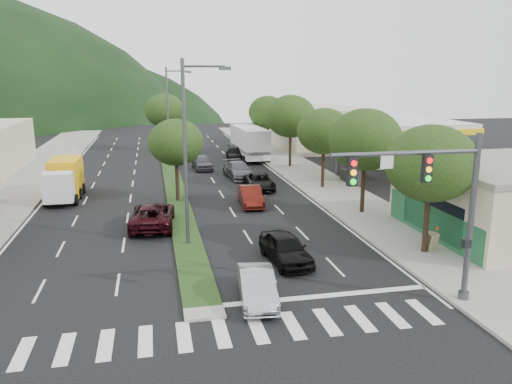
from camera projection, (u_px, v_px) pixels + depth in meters
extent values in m
plane|color=black|center=(203.00, 309.00, 19.95)|extent=(160.00, 160.00, 0.00)
cube|color=gray|center=(310.00, 176.00, 46.26)|extent=(5.00, 90.00, 0.15)
cube|color=gray|center=(14.00, 188.00, 41.16)|extent=(6.00, 90.00, 0.15)
cube|color=#1E3513|center=(172.00, 175.00, 46.62)|extent=(1.60, 56.00, 0.12)
cube|color=silver|center=(209.00, 334.00, 18.04)|extent=(19.00, 2.20, 0.01)
cylinder|color=#47494C|center=(471.00, 220.00, 19.85)|extent=(0.24, 0.24, 7.00)
cylinder|color=#47494C|center=(407.00, 153.00, 18.61)|extent=(6.00, 0.18, 0.18)
cube|color=black|center=(427.00, 169.00, 18.76)|extent=(0.35, 0.25, 1.05)
cube|color=black|center=(352.00, 172.00, 18.16)|extent=(0.35, 0.25, 1.05)
cube|color=black|center=(467.00, 243.00, 19.87)|extent=(0.30, 0.25, 0.35)
cube|color=beige|center=(502.00, 202.00, 28.82)|extent=(9.00, 10.00, 4.00)
cube|color=silver|center=(393.00, 124.00, 43.59)|extent=(12.00, 8.00, 0.50)
cube|color=yellow|center=(392.00, 128.00, 43.67)|extent=(12.20, 8.20, 0.50)
cylinder|color=#47494C|center=(360.00, 161.00, 41.02)|extent=(0.36, 0.36, 4.60)
cylinder|color=#47494C|center=(447.00, 158.00, 42.62)|extent=(0.36, 0.36, 4.60)
cylinder|color=#47494C|center=(338.00, 152.00, 45.78)|extent=(0.36, 0.36, 4.60)
cylinder|color=#47494C|center=(417.00, 150.00, 47.38)|extent=(0.36, 0.36, 4.60)
cube|color=black|center=(347.00, 176.00, 43.79)|extent=(0.80, 1.60, 1.10)
cube|color=black|center=(430.00, 172.00, 45.40)|extent=(0.80, 1.60, 1.10)
cube|color=beige|center=(317.00, 127.00, 65.20)|extent=(10.00, 16.00, 5.20)
cylinder|color=black|center=(426.00, 218.00, 25.72)|extent=(0.28, 0.28, 3.64)
ellipsoid|color=black|center=(431.00, 163.00, 25.07)|extent=(4.60, 4.60, 3.91)
cylinder|color=black|center=(363.00, 184.00, 33.32)|extent=(0.28, 0.28, 3.81)
ellipsoid|color=black|center=(365.00, 140.00, 32.64)|extent=(4.80, 4.80, 4.08)
cylinder|color=black|center=(323.00, 165.00, 40.97)|extent=(0.28, 0.28, 3.58)
ellipsoid|color=black|center=(324.00, 131.00, 40.33)|extent=(4.40, 4.40, 3.74)
cylinder|color=black|center=(290.00, 147.00, 50.47)|extent=(0.28, 0.28, 3.92)
ellipsoid|color=black|center=(291.00, 116.00, 49.77)|extent=(5.00, 5.00, 4.25)
cylinder|color=black|center=(268.00, 137.00, 60.02)|extent=(0.28, 0.28, 3.70)
ellipsoid|color=black|center=(268.00, 112.00, 59.37)|extent=(4.60, 4.60, 3.91)
cylinder|color=black|center=(177.00, 178.00, 36.70)|extent=(0.28, 0.28, 3.36)
ellipsoid|color=black|center=(176.00, 142.00, 36.10)|extent=(4.00, 4.00, 3.40)
cylinder|color=black|center=(166.00, 135.00, 61.43)|extent=(0.28, 0.28, 3.81)
ellipsoid|color=black|center=(165.00, 111.00, 60.75)|extent=(4.80, 4.80, 4.08)
cylinder|color=#47494C|center=(185.00, 155.00, 26.44)|extent=(0.20, 0.20, 10.00)
cylinder|color=#47494C|center=(204.00, 66.00, 25.62)|extent=(2.20, 0.12, 0.12)
cube|color=#47494C|center=(225.00, 68.00, 25.86)|extent=(0.60, 0.25, 0.18)
cylinder|color=#47494C|center=(168.00, 118.00, 50.27)|extent=(0.20, 0.20, 10.00)
cylinder|color=#47494C|center=(177.00, 71.00, 49.45)|extent=(2.20, 0.12, 0.12)
cube|color=#47494C|center=(188.00, 72.00, 49.69)|extent=(0.60, 0.25, 0.18)
imported|color=#97999E|center=(257.00, 286.00, 20.56)|extent=(1.80, 4.13, 1.32)
imported|color=black|center=(153.00, 215.00, 30.68)|extent=(2.96, 5.66, 1.52)
imported|color=black|center=(286.00, 248.00, 24.85)|extent=(2.17, 4.48, 1.47)
imported|color=#525258|center=(239.00, 170.00, 45.51)|extent=(2.58, 5.25, 1.47)
imported|color=#53140D|center=(251.00, 196.00, 35.81)|extent=(1.74, 4.32, 1.39)
imported|color=black|center=(260.00, 182.00, 40.94)|extent=(2.39, 4.75, 1.29)
imported|color=#47474B|center=(202.00, 162.00, 49.71)|extent=(1.98, 4.34, 1.44)
imported|color=black|center=(235.00, 154.00, 55.33)|extent=(2.35, 4.93, 1.39)
cube|color=white|center=(58.00, 187.00, 35.12)|extent=(2.01, 1.48, 2.10)
cube|color=#F0AF0C|center=(66.00, 177.00, 38.33)|extent=(2.13, 3.85, 2.83)
cube|color=black|center=(66.00, 193.00, 37.89)|extent=(1.87, 5.30, 0.27)
cylinder|color=black|center=(76.00, 200.00, 35.93)|extent=(0.28, 0.82, 0.82)
cylinder|color=black|center=(45.00, 201.00, 35.53)|extent=(0.28, 0.82, 0.82)
cylinder|color=black|center=(80.00, 194.00, 37.83)|extent=(0.28, 0.82, 0.82)
cylinder|color=black|center=(51.00, 195.00, 37.43)|extent=(0.28, 0.82, 0.82)
cylinder|color=black|center=(83.00, 188.00, 39.55)|extent=(0.28, 0.82, 0.82)
cylinder|color=black|center=(55.00, 190.00, 39.15)|extent=(0.28, 0.82, 0.82)
cube|color=silver|center=(249.00, 141.00, 55.87)|extent=(2.86, 9.35, 3.09)
cube|color=slate|center=(249.00, 148.00, 56.05)|extent=(2.92, 9.35, 0.36)
cylinder|color=black|center=(232.00, 150.00, 59.44)|extent=(0.39, 0.94, 0.93)
cylinder|color=black|center=(253.00, 150.00, 60.03)|extent=(0.39, 0.94, 0.93)
cylinder|color=black|center=(234.00, 152.00, 58.38)|extent=(0.39, 0.94, 0.93)
cylinder|color=black|center=(255.00, 151.00, 58.98)|extent=(0.39, 0.94, 0.93)
cylinder|color=black|center=(244.00, 160.00, 52.77)|extent=(0.39, 0.94, 0.93)
cylinder|color=black|center=(268.00, 159.00, 53.36)|extent=(0.39, 0.94, 0.93)
cube|color=tan|center=(434.00, 243.00, 26.02)|extent=(0.63, 0.42, 0.95)
cube|color=tan|center=(428.00, 240.00, 26.37)|extent=(0.63, 0.42, 0.95)
cube|color=tan|center=(431.00, 233.00, 26.10)|extent=(0.70, 0.64, 0.04)
cube|color=#FF400E|center=(437.00, 228.00, 25.90)|extent=(0.21, 0.09, 0.15)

